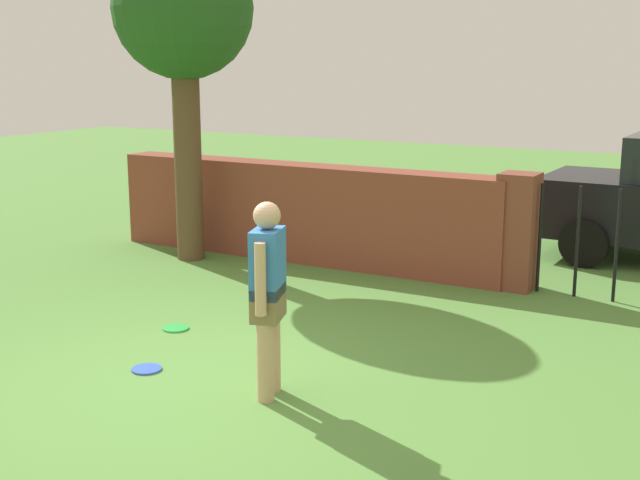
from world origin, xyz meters
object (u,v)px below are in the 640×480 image
Objects in this scene: person at (268,291)px; frisbee_green at (176,328)px; tree at (183,17)px; frisbee_blue at (147,369)px.

person is 2.22m from frisbee_green.
tree reaches higher than person.
tree reaches higher than frisbee_blue.
person is at bearing -28.95° from frisbee_green.
frisbee_blue is 1.00× the size of frisbee_green.
person is at bearing -44.70° from tree.
tree is 5.55m from person.
tree is 2.64× the size of person.
person is 6.00× the size of frisbee_blue.
frisbee_blue is (-1.27, -0.06, -0.89)m from person.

